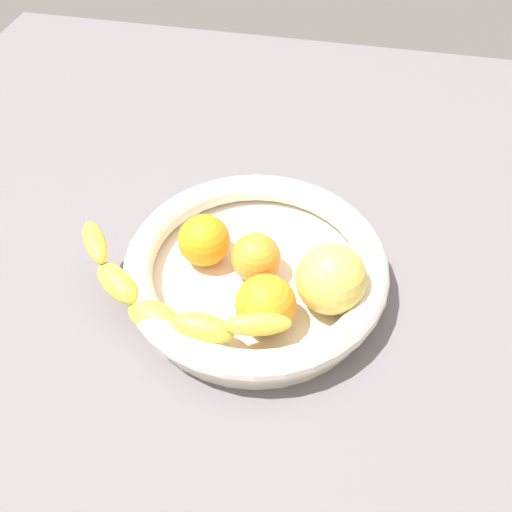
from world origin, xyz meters
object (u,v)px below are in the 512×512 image
(fruit_bowl, at_px, (256,270))
(orange_mid_right, at_px, (252,258))
(orange_mid_left, at_px, (266,304))
(orange_front, at_px, (204,240))
(banana_draped_left, at_px, (161,303))
(apple_yellow, at_px, (331,279))

(fruit_bowl, height_order, orange_mid_right, orange_mid_right)
(orange_mid_left, bearing_deg, orange_mid_right, -156.64)
(orange_front, xyz_separation_m, orange_mid_right, (0.01, 0.06, -0.00))
(banana_draped_left, relative_size, orange_front, 4.35)
(orange_front, distance_m, apple_yellow, 0.15)
(orange_front, bearing_deg, orange_mid_right, 76.74)
(orange_mid_right, distance_m, apple_yellow, 0.09)
(fruit_bowl, xyz_separation_m, orange_mid_left, (0.06, 0.02, 0.02))
(orange_mid_right, bearing_deg, orange_front, -103.26)
(fruit_bowl, relative_size, banana_draped_left, 1.14)
(orange_front, height_order, apple_yellow, apple_yellow)
(fruit_bowl, height_order, banana_draped_left, banana_draped_left)
(orange_front, bearing_deg, apple_yellow, 76.56)
(banana_draped_left, xyz_separation_m, orange_front, (-0.09, 0.02, -0.00))
(orange_mid_right, xyz_separation_m, apple_yellow, (0.02, 0.09, 0.01))
(banana_draped_left, relative_size, apple_yellow, 3.40)
(orange_mid_left, xyz_separation_m, apple_yellow, (-0.04, 0.06, 0.01))
(orange_mid_right, bearing_deg, banana_draped_left, -43.66)
(banana_draped_left, height_order, apple_yellow, apple_yellow)
(fruit_bowl, bearing_deg, orange_front, -101.03)
(orange_mid_right, bearing_deg, apple_yellow, 76.45)
(banana_draped_left, bearing_deg, orange_mid_left, 100.19)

